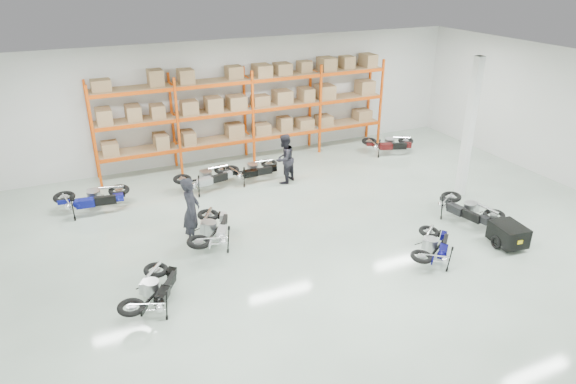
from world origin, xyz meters
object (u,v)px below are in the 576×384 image
trailer (508,234)px  moto_back_b (206,174)px  moto_touring_right (467,205)px  moto_back_c (252,166)px  moto_back_d (389,141)px  person_back (284,159)px  moto_black_far_left (153,285)px  moto_back_a (91,194)px  person_left (191,211)px  moto_silver_left (212,225)px  moto_blue_centre (434,242)px

trailer → moto_back_b: (-6.34, 7.08, 0.18)m
moto_touring_right → trailer: 1.61m
moto_touring_right → moto_back_b: size_ratio=1.00×
moto_touring_right → moto_back_c: 7.23m
moto_back_d → moto_touring_right: bearing=-171.2°
person_back → moto_back_c: bearing=-65.5°
moto_black_far_left → moto_back_b: bearing=-84.6°
moto_touring_right → moto_back_a: bearing=141.3°
moto_back_d → person_left: 9.70m
moto_silver_left → person_left: (-0.46, 0.27, 0.39)m
moto_silver_left → person_back: size_ratio=1.06×
moto_back_b → moto_back_c: bearing=-98.3°
moto_back_c → trailer: bearing=-147.0°
moto_black_far_left → moto_back_a: bearing=-49.9°
moto_back_d → moto_back_b: bearing=114.0°
moto_back_c → person_left: person_left is taller
moto_back_a → person_left: person_left is taller
moto_back_c → person_back: person_back is taller
trailer → person_left: size_ratio=0.82×
moto_back_a → moto_blue_centre: bearing=-124.6°
moto_silver_left → person_back: (3.51, 3.06, 0.31)m
moto_black_far_left → moto_back_c: (4.54, 5.80, 0.00)m
moto_blue_centre → moto_back_b: moto_back_b is taller
trailer → moto_back_c: bearing=130.3°
moto_touring_right → moto_black_far_left: bearing=170.8°
moto_back_a → person_back: 6.31m
moto_touring_right → moto_back_c: moto_touring_right is taller
moto_blue_centre → trailer: bearing=-142.1°
moto_silver_left → moto_black_far_left: moto_silver_left is taller
moto_black_far_left → moto_back_d: moto_back_d is taller
moto_back_c → moto_black_far_left: bearing=141.8°
moto_back_b → trailer: bearing=-148.3°
moto_silver_left → person_left: 0.66m
moto_back_a → person_back: size_ratio=1.11×
moto_blue_centre → moto_silver_left: size_ratio=0.90×
trailer → person_back: bearing=126.7°
moto_back_c → person_left: size_ratio=0.91×
moto_back_c → moto_back_d: size_ratio=0.97×
person_back → moto_touring_right: bearing=94.1°
moto_back_b → moto_blue_centre: bearing=-159.0°
moto_back_c → person_left: 4.56m
moto_blue_centre → moto_back_c: size_ratio=0.95×
moto_silver_left → moto_touring_right: moto_silver_left is taller
moto_touring_right → moto_blue_centre: bearing=-161.2°
moto_back_c → moto_silver_left: bearing=145.0°
moto_back_b → moto_back_d: moto_back_b is taller
moto_blue_centre → trailer: size_ratio=1.06×
person_back → moto_back_d: bearing=157.9°
moto_touring_right → moto_back_a: (-10.00, 5.28, 0.04)m
person_left → moto_touring_right: bearing=-79.2°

